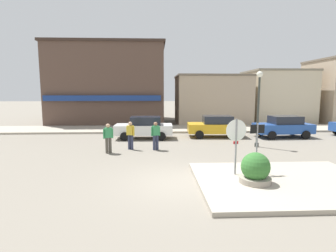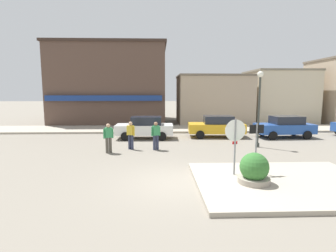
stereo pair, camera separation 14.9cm
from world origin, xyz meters
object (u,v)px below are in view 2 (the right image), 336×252
at_px(pedestrian_crossing_far, 156,135).
at_px(pedestrian_kerb_side, 131,134).
at_px(lamp_post, 259,98).
at_px(pedestrian_crossing_near, 108,137).
at_px(one_way_sign, 256,143).
at_px(stop_sign, 235,140).
at_px(parked_car_second, 217,126).
at_px(planter, 254,171).
at_px(parked_car_nearest, 145,127).
at_px(parked_car_third, 285,126).

relative_size(pedestrian_crossing_far, pedestrian_kerb_side, 1.00).
height_order(lamp_post, pedestrian_crossing_near, lamp_post).
xyz_separation_m(pedestrian_crossing_near, pedestrian_crossing_far, (2.55, 0.66, 0.00)).
height_order(one_way_sign, pedestrian_crossing_near, one_way_sign).
bearing_deg(pedestrian_kerb_side, stop_sign, -49.31).
xyz_separation_m(lamp_post, parked_car_second, (-1.69, 3.53, -2.15)).
xyz_separation_m(stop_sign, pedestrian_crossing_far, (-3.05, 5.03, -0.65)).
distance_m(lamp_post, pedestrian_kerb_side, 7.82).
relative_size(stop_sign, pedestrian_kerb_side, 1.43).
bearing_deg(planter, lamp_post, 68.23).
bearing_deg(parked_car_second, lamp_post, -64.38).
relative_size(parked_car_nearest, pedestrian_crossing_far, 2.50).
bearing_deg(stop_sign, pedestrian_crossing_far, 121.24).
height_order(one_way_sign, pedestrian_crossing_far, one_way_sign).
relative_size(parked_car_nearest, parked_car_third, 0.99).
relative_size(parked_car_nearest, pedestrian_kerb_side, 2.50).
relative_size(one_way_sign, parked_car_nearest, 0.52).
height_order(parked_car_third, pedestrian_kerb_side, pedestrian_kerb_side).
relative_size(parked_car_second, pedestrian_crossing_far, 2.54).
distance_m(pedestrian_crossing_near, pedestrian_crossing_far, 2.64).
xyz_separation_m(parked_car_third, pedestrian_crossing_far, (-9.26, -3.69, 0.06)).
bearing_deg(pedestrian_kerb_side, pedestrian_crossing_far, -7.72).
bearing_deg(one_way_sign, parked_car_second, 87.10).
bearing_deg(parked_car_second, parked_car_third, -4.63).
xyz_separation_m(stop_sign, planter, (0.42, -0.95, -0.96)).
distance_m(one_way_sign, planter, 1.46).
bearing_deg(parked_car_nearest, pedestrian_kerb_side, -100.36).
bearing_deg(pedestrian_crossing_far, one_way_sign, -50.83).
bearing_deg(pedestrian_crossing_near, parked_car_nearest, 68.06).
height_order(parked_car_second, pedestrian_crossing_near, pedestrian_crossing_near).
relative_size(parked_car_nearest, parked_car_second, 0.98).
bearing_deg(pedestrian_crossing_near, one_way_sign, -32.75).
distance_m(stop_sign, parked_car_third, 10.73).
height_order(lamp_post, parked_car_nearest, lamp_post).
distance_m(one_way_sign, parked_car_second, 8.95).
relative_size(pedestrian_crossing_near, pedestrian_kerb_side, 1.00).
relative_size(stop_sign, parked_car_third, 0.56).
height_order(stop_sign, parked_car_second, stop_sign).
bearing_deg(pedestrian_kerb_side, planter, -51.49).
distance_m(stop_sign, lamp_post, 6.52).
bearing_deg(pedestrian_crossing_far, pedestrian_crossing_near, -165.46).
bearing_deg(planter, one_way_sign, 67.78).
height_order(parked_car_nearest, pedestrian_kerb_side, pedestrian_kerb_side).
xyz_separation_m(parked_car_second, parked_car_third, (4.86, -0.39, 0.00)).
height_order(stop_sign, one_way_sign, stop_sign).
relative_size(one_way_sign, planter, 1.71).
bearing_deg(planter, pedestrian_kerb_side, 128.51).
bearing_deg(pedestrian_kerb_side, parked_car_second, 33.64).
bearing_deg(lamp_post, one_way_sign, -111.67).
bearing_deg(stop_sign, pedestrian_kerb_side, 130.69).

